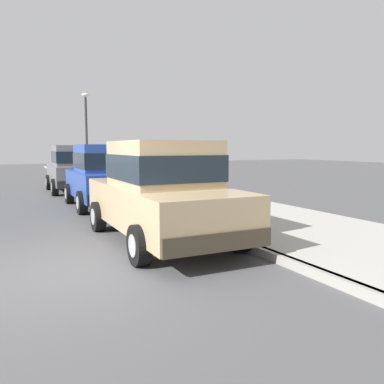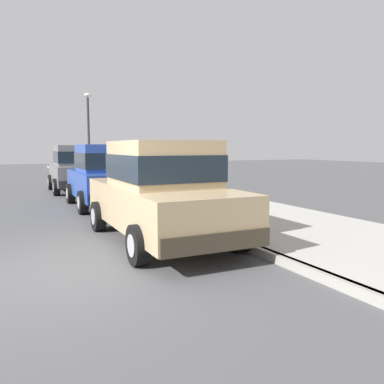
{
  "view_description": "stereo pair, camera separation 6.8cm",
  "coord_description": "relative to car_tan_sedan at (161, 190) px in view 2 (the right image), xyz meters",
  "views": [
    {
      "loc": [
        -0.7,
        -5.66,
        1.81
      ],
      "look_at": [
        3.02,
        1.82,
        0.85
      ],
      "focal_mm": 36.82,
      "sensor_mm": 36.0,
      "label": 1
    },
    {
      "loc": [
        -0.64,
        -5.69,
        1.81
      ],
      "look_at": [
        3.02,
        1.82,
        0.85
      ],
      "focal_mm": 36.82,
      "sensor_mm": 36.0,
      "label": 2
    }
  ],
  "objects": [
    {
      "name": "ground_plane",
      "position": [
        -2.1,
        -1.29,
        -0.98
      ],
      "size": [
        80.0,
        80.0,
        0.0
      ],
      "primitive_type": "plane",
      "color": "#4C4C4F"
    },
    {
      "name": "car_tan_sedan",
      "position": [
        0.0,
        0.0,
        0.0
      ],
      "size": [
        2.06,
        4.61,
        1.92
      ],
      "color": "tan",
      "rests_on": "ground"
    },
    {
      "name": "fire_hydrant",
      "position": [
        1.55,
        3.55,
        -0.51
      ],
      "size": [
        0.34,
        0.24,
        0.72
      ],
      "color": "red",
      "rests_on": "sidewalk"
    },
    {
      "name": "car_blue_hatchback",
      "position": [
        0.09,
        4.79,
        -0.01
      ],
      "size": [
        2.01,
        3.83,
        1.88
      ],
      "color": "#28479E",
      "rests_on": "ground"
    },
    {
      "name": "street_lamp",
      "position": [
        1.45,
        13.88,
        1.92
      ],
      "size": [
        0.36,
        0.36,
        4.42
      ],
      "color": "#2D2D33",
      "rests_on": "sidewalk"
    },
    {
      "name": "car_grey_hatchback",
      "position": [
        -0.01,
        9.39,
        -0.01
      ],
      "size": [
        2.03,
        3.84,
        1.88
      ],
      "color": "slate",
      "rests_on": "ground"
    },
    {
      "name": "sidewalk",
      "position": [
        2.9,
        -1.29,
        -0.91
      ],
      "size": [
        3.6,
        64.0,
        0.14
      ],
      "primitive_type": "cube",
      "color": "#A8A59E",
      "rests_on": "ground"
    },
    {
      "name": "dog_tan",
      "position": [
        2.37,
        1.25,
        -0.55
      ],
      "size": [
        0.71,
        0.4,
        0.49
      ],
      "color": "tan",
      "rests_on": "sidewalk"
    },
    {
      "name": "curb",
      "position": [
        1.1,
        -1.29,
        -0.91
      ],
      "size": [
        0.16,
        64.0,
        0.14
      ],
      "primitive_type": "cube",
      "color": "gray",
      "rests_on": "ground"
    }
  ]
}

